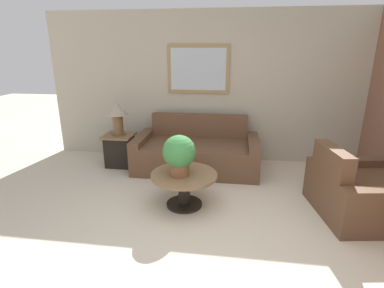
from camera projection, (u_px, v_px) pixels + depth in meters
ground_plane at (218, 258)px, 2.94m from camera, size 20.00×20.00×0.00m
wall_back at (228, 88)px, 5.25m from camera, size 6.56×0.09×2.60m
couch_main at (197, 153)px, 5.05m from camera, size 2.04×0.99×0.87m
armchair at (359, 193)px, 3.63m from camera, size 1.15×1.23×0.87m
coffee_table at (184, 182)px, 3.84m from camera, size 0.85×0.85×0.45m
side_table at (120, 150)px, 5.21m from camera, size 0.50×0.50×0.56m
table_lamp at (117, 114)px, 5.02m from camera, size 0.36×0.36×0.55m
potted_plant_on_table at (179, 154)px, 3.68m from camera, size 0.41×0.41×0.52m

